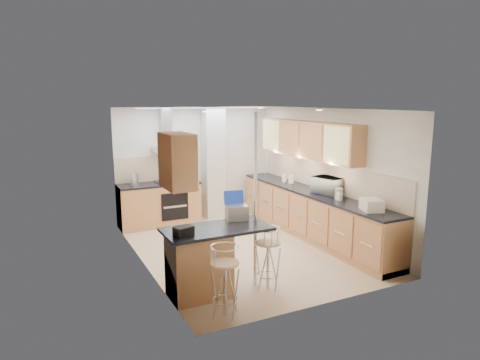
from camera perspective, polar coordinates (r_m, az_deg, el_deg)
name	(u,v)px	position (r m, az deg, el deg)	size (l,w,h in m)	color
ground	(243,248)	(7.88, 0.39, -9.06)	(4.80, 4.80, 0.00)	#D7B48F
room_shell	(250,160)	(7.97, 1.28, 2.62)	(3.64, 4.84, 2.51)	beige
right_counter	(311,214)	(8.49, 9.51, -4.48)	(0.63, 4.40, 0.92)	#BC794B
back_counter	(159,204)	(9.31, -10.72, -3.17)	(1.70, 0.63, 0.92)	#BC794B
peninsula	(217,260)	(6.03, -3.05, -10.59)	(1.47, 0.72, 0.94)	#BC794B
microwave	(328,186)	(8.14, 11.68, -0.74)	(0.57, 0.39, 0.32)	white
laptop	(237,213)	(6.23, -0.42, -4.36)	(0.31, 0.23, 0.21)	gray
bag	(184,231)	(5.56, -7.54, -6.79)	(0.23, 0.17, 0.13)	black
bar_stool_near	(225,281)	(5.43, -2.04, -13.26)	(0.38, 0.38, 0.92)	#DDAF77
bar_stool_end	(268,258)	(6.17, 3.75, -10.35)	(0.37, 0.37, 0.90)	#DDAF77
jar_a	(291,179)	(9.07, 6.85, 0.11)	(0.12, 0.12, 0.17)	white
jar_b	(284,178)	(9.23, 5.94, 0.24)	(0.11, 0.11, 0.15)	white
jar_c	(339,194)	(7.77, 13.05, -1.80)	(0.14, 0.14, 0.20)	#B5B291
jar_d	(340,197)	(7.70, 13.15, -2.16)	(0.10, 0.10, 0.13)	white
bread_bin	(372,205)	(7.11, 17.14, -3.18)	(0.29, 0.36, 0.19)	white
kettle	(135,179)	(9.07, -13.88, 0.09)	(0.16, 0.16, 0.24)	#BBBDC0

